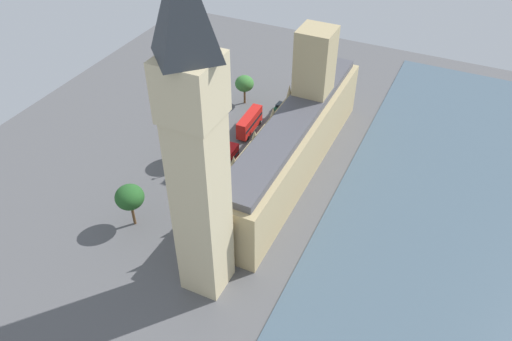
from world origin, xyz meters
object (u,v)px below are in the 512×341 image
(parliament_building, at_px, (296,136))
(double_decker_bus_near_tower, at_px, (250,122))
(plane_tree_trailing, at_px, (189,139))
(double_decker_bus_corner, at_px, (224,163))
(street_lamp_far_end, at_px, (200,131))
(car_dark_green_under_trees, at_px, (280,107))
(pedestrian_midblock, at_px, (284,125))
(car_black_opposite_hall, at_px, (188,208))
(plane_tree_kerbside, at_px, (130,197))
(plane_tree_by_river_gate, at_px, (244,84))
(clock_tower, at_px, (196,142))
(street_lamp_leading, at_px, (179,156))

(parliament_building, height_order, double_decker_bus_near_tower, parliament_building)
(parliament_building, bearing_deg, plane_tree_trailing, 20.22)
(double_decker_bus_corner, distance_m, street_lamp_far_end, 11.28)
(car_dark_green_under_trees, distance_m, pedestrian_midblock, 8.49)
(parliament_building, bearing_deg, double_decker_bus_corner, 33.85)
(car_black_opposite_hall, bearing_deg, plane_tree_kerbside, -135.39)
(plane_tree_by_river_gate, bearing_deg, clock_tower, 110.14)
(clock_tower, height_order, double_decker_bus_near_tower, clock_tower)
(pedestrian_midblock, distance_m, street_lamp_leading, 29.85)
(parliament_building, distance_m, double_decker_bus_corner, 16.81)
(clock_tower, bearing_deg, street_lamp_far_end, -58.10)
(car_dark_green_under_trees, distance_m, street_lamp_far_end, 25.84)
(plane_tree_kerbside, bearing_deg, car_black_opposite_hall, -135.44)
(plane_tree_kerbside, bearing_deg, street_lamp_far_end, -88.23)
(double_decker_bus_near_tower, xyz_separation_m, plane_tree_kerbside, (6.48, 38.84, 4.39))
(double_decker_bus_near_tower, xyz_separation_m, double_decker_bus_corner, (-2.05, 17.04, 0.00))
(double_decker_bus_corner, distance_m, plane_tree_kerbside, 23.82)
(double_decker_bus_near_tower, height_order, double_decker_bus_corner, same)
(double_decker_bus_corner, distance_m, plane_tree_by_river_gate, 29.99)
(parliament_building, distance_m, car_dark_green_under_trees, 25.14)
(double_decker_bus_corner, height_order, street_lamp_far_end, street_lamp_far_end)
(plane_tree_trailing, relative_size, street_lamp_far_end, 1.30)
(car_dark_green_under_trees, bearing_deg, plane_tree_by_river_gate, 9.03)
(plane_tree_by_river_gate, bearing_deg, double_decker_bus_corner, 107.63)
(car_dark_green_under_trees, relative_size, car_black_opposite_hall, 0.96)
(plane_tree_kerbside, bearing_deg, double_decker_bus_near_tower, -99.47)
(double_decker_bus_corner, bearing_deg, car_dark_green_under_trees, -93.52)
(pedestrian_midblock, relative_size, street_lamp_far_end, 0.25)
(car_dark_green_under_trees, bearing_deg, plane_tree_trailing, 74.34)
(clock_tower, bearing_deg, street_lamp_leading, -49.18)
(plane_tree_kerbside, bearing_deg, parliament_building, -125.30)
(clock_tower, relative_size, plane_tree_by_river_gate, 7.26)
(car_dark_green_under_trees, bearing_deg, double_decker_bus_corner, 91.82)
(car_dark_green_under_trees, height_order, plane_tree_by_river_gate, plane_tree_by_river_gate)
(double_decker_bus_corner, relative_size, pedestrian_midblock, 6.24)
(car_dark_green_under_trees, distance_m, plane_tree_trailing, 30.85)
(double_decker_bus_near_tower, distance_m, car_black_opposite_hall, 31.36)
(car_dark_green_under_trees, xyz_separation_m, street_lamp_far_end, (10.12, 23.48, 3.77))
(street_lamp_leading, bearing_deg, parliament_building, -150.03)
(parliament_building, height_order, car_black_opposite_hall, parliament_building)
(double_decker_bus_corner, bearing_deg, car_black_opposite_hall, 84.44)
(double_decker_bus_near_tower, distance_m, street_lamp_leading, 22.17)
(clock_tower, relative_size, plane_tree_trailing, 6.67)
(double_decker_bus_near_tower, distance_m, plane_tree_by_river_gate, 13.73)
(pedestrian_midblock, bearing_deg, double_decker_bus_near_tower, 77.49)
(parliament_building, xyz_separation_m, clock_tower, (1.60, 36.55, 21.83))
(parliament_building, height_order, plane_tree_kerbside, parliament_building)
(double_decker_bus_near_tower, relative_size, car_black_opposite_hall, 2.36)
(clock_tower, xyz_separation_m, car_black_opposite_hall, (12.42, -13.47, -29.18))
(double_decker_bus_corner, xyz_separation_m, street_lamp_far_end, (9.39, -5.93, 2.02))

